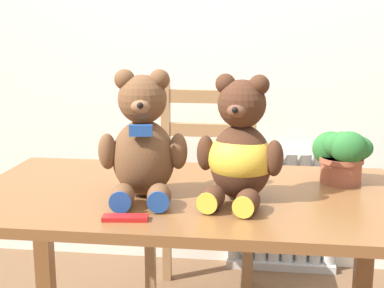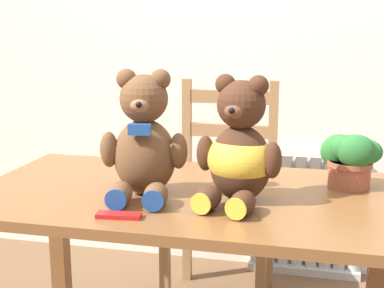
{
  "view_description": "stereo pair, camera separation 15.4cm",
  "coord_description": "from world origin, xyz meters",
  "px_view_note": "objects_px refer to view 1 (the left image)",
  "views": [
    {
      "loc": [
        0.22,
        -1.18,
        1.23
      ],
      "look_at": [
        0.03,
        0.31,
        0.9
      ],
      "focal_mm": 50.0,
      "sensor_mm": 36.0,
      "label": 1
    },
    {
      "loc": [
        0.37,
        -1.15,
        1.23
      ],
      "look_at": [
        0.03,
        0.31,
        0.9
      ],
      "focal_mm": 50.0,
      "sensor_mm": 36.0,
      "label": 2
    }
  ],
  "objects_px": {
    "teddy_bear_left": "(143,143)",
    "chocolate_bar": "(125,218)",
    "wooden_chair_behind": "(205,196)",
    "teddy_bear_right": "(240,151)",
    "potted_plant": "(342,154)"
  },
  "relations": [
    {
      "from": "teddy_bear_left",
      "to": "chocolate_bar",
      "type": "bearing_deg",
      "value": 80.86
    },
    {
      "from": "wooden_chair_behind",
      "to": "teddy_bear_right",
      "type": "xyz_separation_m",
      "value": [
        0.19,
        -0.81,
        0.4
      ]
    },
    {
      "from": "teddy_bear_right",
      "to": "chocolate_bar",
      "type": "height_order",
      "value": "teddy_bear_right"
    },
    {
      "from": "teddy_bear_right",
      "to": "teddy_bear_left",
      "type": "bearing_deg",
      "value": 12.45
    },
    {
      "from": "teddy_bear_right",
      "to": "potted_plant",
      "type": "height_order",
      "value": "teddy_bear_right"
    },
    {
      "from": "teddy_bear_right",
      "to": "chocolate_bar",
      "type": "xyz_separation_m",
      "value": [
        -0.28,
        -0.21,
        -0.14
      ]
    },
    {
      "from": "teddy_bear_right",
      "to": "chocolate_bar",
      "type": "bearing_deg",
      "value": 47.72
    },
    {
      "from": "wooden_chair_behind",
      "to": "potted_plant",
      "type": "bearing_deg",
      "value": 129.89
    },
    {
      "from": "wooden_chair_behind",
      "to": "potted_plant",
      "type": "xyz_separation_m",
      "value": [
        0.5,
        -0.6,
        0.35
      ]
    },
    {
      "from": "teddy_bear_right",
      "to": "potted_plant",
      "type": "xyz_separation_m",
      "value": [
        0.32,
        0.21,
        -0.05
      ]
    },
    {
      "from": "potted_plant",
      "to": "chocolate_bar",
      "type": "relative_size",
      "value": 1.57
    },
    {
      "from": "teddy_bear_left",
      "to": "chocolate_bar",
      "type": "xyz_separation_m",
      "value": [
        -0.0,
        -0.2,
        -0.15
      ]
    },
    {
      "from": "teddy_bear_right",
      "to": "wooden_chair_behind",
      "type": "bearing_deg",
      "value": -65.64
    },
    {
      "from": "teddy_bear_left",
      "to": "potted_plant",
      "type": "relative_size",
      "value": 2.01
    },
    {
      "from": "teddy_bear_left",
      "to": "teddy_bear_right",
      "type": "relative_size",
      "value": 1.03
    }
  ]
}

